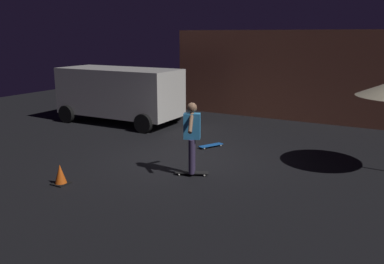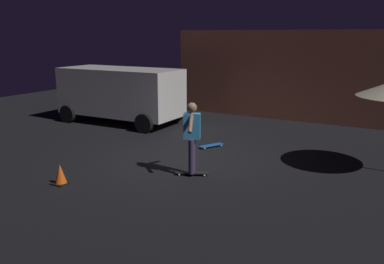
{
  "view_description": "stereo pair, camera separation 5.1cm",
  "coord_description": "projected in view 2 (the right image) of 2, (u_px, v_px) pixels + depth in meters",
  "views": [
    {
      "loc": [
        5.41,
        -8.98,
        3.27
      ],
      "look_at": [
        0.86,
        -0.96,
        1.05
      ],
      "focal_mm": 38.28,
      "sensor_mm": 36.0,
      "label": 1
    },
    {
      "loc": [
        5.45,
        -8.95,
        3.27
      ],
      "look_at": [
        0.86,
        -0.96,
        1.05
      ],
      "focal_mm": 38.28,
      "sensor_mm": 36.0,
      "label": 2
    }
  ],
  "objects": [
    {
      "name": "ground_plane",
      "position": [
        182.0,
        159.0,
        10.95
      ],
      "size": [
        28.0,
        28.0,
        0.0
      ],
      "primitive_type": "plane",
      "color": "black"
    },
    {
      "name": "low_building",
      "position": [
        307.0,
        73.0,
        16.78
      ],
      "size": [
        10.11,
        3.33,
        3.42
      ],
      "color": "#B76B4C",
      "rests_on": "ground_plane"
    },
    {
      "name": "parked_van",
      "position": [
        120.0,
        92.0,
        15.26
      ],
      "size": [
        4.64,
        2.28,
        2.03
      ],
      "color": "silver",
      "rests_on": "ground_plane"
    },
    {
      "name": "skateboard_ridden",
      "position": [
        192.0,
        173.0,
        9.72
      ],
      "size": [
        0.79,
        0.5,
        0.07
      ],
      "color": "black",
      "rests_on": "ground_plane"
    },
    {
      "name": "skateboard_spare",
      "position": [
        211.0,
        145.0,
        12.09
      ],
      "size": [
        0.53,
        0.79,
        0.07
      ],
      "color": "#1959B2",
      "rests_on": "ground_plane"
    },
    {
      "name": "skater",
      "position": [
        192.0,
        133.0,
        9.49
      ],
      "size": [
        0.48,
        0.94,
        1.67
      ],
      "color": "#382D4C",
      "rests_on": "skateboard_ridden"
    },
    {
      "name": "traffic_cone",
      "position": [
        60.0,
        175.0,
        9.09
      ],
      "size": [
        0.34,
        0.34,
        0.46
      ],
      "color": "black",
      "rests_on": "ground_plane"
    }
  ]
}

